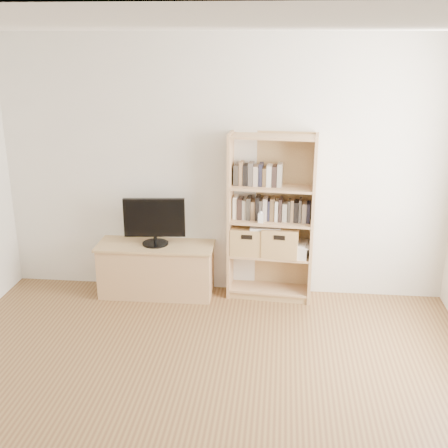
# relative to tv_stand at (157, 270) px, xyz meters

# --- Properties ---
(back_wall) EXTENTS (4.50, 0.02, 2.60)m
(back_wall) POSITION_rel_tv_stand_xyz_m (0.67, 0.21, 1.04)
(back_wall) COLOR white
(back_wall) RESTS_ON floor
(ceiling) EXTENTS (4.50, 5.00, 0.01)m
(ceiling) POSITION_rel_tv_stand_xyz_m (0.67, -2.29, 2.34)
(ceiling) COLOR white
(ceiling) RESTS_ON back_wall
(tv_stand) EXTENTS (1.15, 0.44, 0.52)m
(tv_stand) POSITION_rel_tv_stand_xyz_m (0.00, 0.00, 0.00)
(tv_stand) COLOR tan
(tv_stand) RESTS_ON floor
(bookshelf) EXTENTS (0.86, 0.36, 1.69)m
(bookshelf) POSITION_rel_tv_stand_xyz_m (1.16, 0.06, 0.58)
(bookshelf) COLOR tan
(bookshelf) RESTS_ON floor
(television) EXTENTS (0.61, 0.11, 0.48)m
(television) POSITION_rel_tv_stand_xyz_m (0.00, 0.00, 0.53)
(television) COLOR black
(television) RESTS_ON tv_stand
(books_row_mid) EXTENTS (0.78, 0.18, 0.21)m
(books_row_mid) POSITION_rel_tv_stand_xyz_m (1.16, 0.08, 0.67)
(books_row_mid) COLOR silver
(books_row_mid) RESTS_ON bookshelf
(books_row_upper) EXTENTS (0.37, 0.16, 0.19)m
(books_row_upper) POSITION_rel_tv_stand_xyz_m (0.98, 0.10, 1.01)
(books_row_upper) COLOR silver
(books_row_upper) RESTS_ON bookshelf
(baby_monitor) EXTENTS (0.05, 0.04, 0.10)m
(baby_monitor) POSITION_rel_tv_stand_xyz_m (1.06, -0.02, 0.61)
(baby_monitor) COLOR white
(baby_monitor) RESTS_ON bookshelf
(basket_left) EXTENTS (0.35, 0.29, 0.27)m
(basket_left) POSITION_rel_tv_stand_xyz_m (0.94, 0.08, 0.34)
(basket_left) COLOR #AD894E
(basket_left) RESTS_ON bookshelf
(basket_right) EXTENTS (0.38, 0.33, 0.29)m
(basket_right) POSITION_rel_tv_stand_xyz_m (1.27, 0.05, 0.35)
(basket_right) COLOR #AD894E
(basket_right) RESTS_ON bookshelf
(laptop) EXTENTS (0.31, 0.22, 0.02)m
(laptop) POSITION_rel_tv_stand_xyz_m (1.11, 0.06, 0.49)
(laptop) COLOR white
(laptop) RESTS_ON basket_left
(magazine_stack) EXTENTS (0.22, 0.28, 0.12)m
(magazine_stack) POSITION_rel_tv_stand_xyz_m (1.45, 0.04, 0.27)
(magazine_stack) COLOR beige
(magazine_stack) RESTS_ON bookshelf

